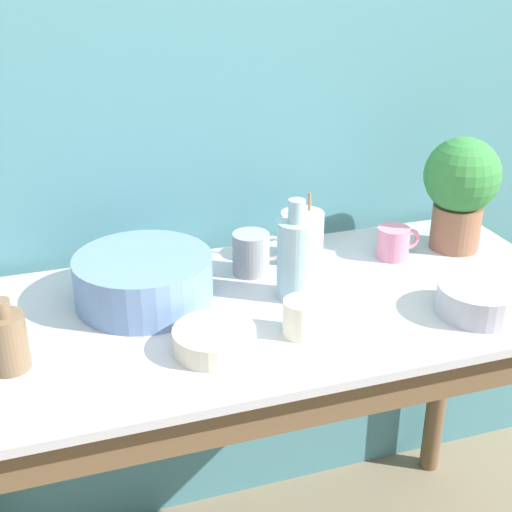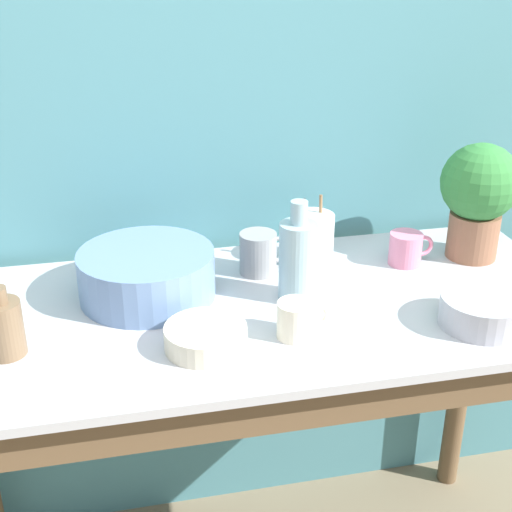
{
  "view_description": "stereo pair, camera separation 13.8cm",
  "coord_description": "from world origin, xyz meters",
  "px_view_note": "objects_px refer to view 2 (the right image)",
  "views": [
    {
      "loc": [
        -0.42,
        -0.97,
        1.61
      ],
      "look_at": [
        0.0,
        0.32,
        0.98
      ],
      "focal_mm": 50.0,
      "sensor_mm": 36.0,
      "label": 1
    },
    {
      "loc": [
        -0.29,
        -1.0,
        1.61
      ],
      "look_at": [
        0.0,
        0.32,
        0.98
      ],
      "focal_mm": 50.0,
      "sensor_mm": 36.0,
      "label": 2
    }
  ],
  "objects_px": {
    "bottle_short": "(3,327)",
    "utensil_cup": "(312,238)",
    "bowl_small_cream": "(206,337)",
    "bottle_tall": "(298,259)",
    "potted_plant": "(479,194)",
    "bowl_wash_large": "(147,274)",
    "mug_grey": "(259,253)",
    "mug_pink": "(406,249)",
    "bowl_small_steel": "(482,311)",
    "mug_cream": "(297,320)"
  },
  "relations": [
    {
      "from": "potted_plant",
      "to": "bowl_small_cream",
      "type": "bearing_deg",
      "value": -158.55
    },
    {
      "from": "utensil_cup",
      "to": "mug_cream",
      "type": "bearing_deg",
      "value": -111.1
    },
    {
      "from": "bottle_short",
      "to": "mug_pink",
      "type": "height_order",
      "value": "bottle_short"
    },
    {
      "from": "mug_pink",
      "to": "utensil_cup",
      "type": "relative_size",
      "value": 0.68
    },
    {
      "from": "bottle_short",
      "to": "bottle_tall",
      "type": "bearing_deg",
      "value": 9.19
    },
    {
      "from": "bowl_small_cream",
      "to": "bowl_small_steel",
      "type": "height_order",
      "value": "bowl_small_steel"
    },
    {
      "from": "bottle_tall",
      "to": "utensil_cup",
      "type": "height_order",
      "value": "bottle_tall"
    },
    {
      "from": "mug_grey",
      "to": "utensil_cup",
      "type": "bearing_deg",
      "value": 14.35
    },
    {
      "from": "bottle_tall",
      "to": "mug_grey",
      "type": "bearing_deg",
      "value": 110.28
    },
    {
      "from": "potted_plant",
      "to": "bottle_tall",
      "type": "bearing_deg",
      "value": -165.95
    },
    {
      "from": "bottle_tall",
      "to": "bowl_small_cream",
      "type": "height_order",
      "value": "bottle_tall"
    },
    {
      "from": "potted_plant",
      "to": "mug_grey",
      "type": "relative_size",
      "value": 2.29
    },
    {
      "from": "bowl_wash_large",
      "to": "mug_grey",
      "type": "distance_m",
      "value": 0.28
    },
    {
      "from": "bottle_tall",
      "to": "bowl_wash_large",
      "type": "bearing_deg",
      "value": 165.91
    },
    {
      "from": "bottle_tall",
      "to": "bowl_small_cream",
      "type": "relative_size",
      "value": 1.41
    },
    {
      "from": "bowl_wash_large",
      "to": "mug_pink",
      "type": "relative_size",
      "value": 2.69
    },
    {
      "from": "bowl_small_cream",
      "to": "utensil_cup",
      "type": "xyz_separation_m",
      "value": [
        0.31,
        0.34,
        0.04
      ]
    },
    {
      "from": "potted_plant",
      "to": "mug_pink",
      "type": "xyz_separation_m",
      "value": [
        -0.18,
        -0.0,
        -0.13
      ]
    },
    {
      "from": "bottle_short",
      "to": "utensil_cup",
      "type": "bearing_deg",
      "value": 21.91
    },
    {
      "from": "bottle_short",
      "to": "mug_grey",
      "type": "bearing_deg",
      "value": 23.71
    },
    {
      "from": "potted_plant",
      "to": "mug_cream",
      "type": "height_order",
      "value": "potted_plant"
    },
    {
      "from": "mug_grey",
      "to": "mug_cream",
      "type": "bearing_deg",
      "value": -87.93
    },
    {
      "from": "bowl_small_cream",
      "to": "utensil_cup",
      "type": "distance_m",
      "value": 0.46
    },
    {
      "from": "mug_cream",
      "to": "mug_grey",
      "type": "xyz_separation_m",
      "value": [
        -0.01,
        0.3,
        0.01
      ]
    },
    {
      "from": "utensil_cup",
      "to": "bowl_wash_large",
      "type": "bearing_deg",
      "value": -166.23
    },
    {
      "from": "bowl_small_steel",
      "to": "utensil_cup",
      "type": "distance_m",
      "value": 0.45
    },
    {
      "from": "utensil_cup",
      "to": "potted_plant",
      "type": "bearing_deg",
      "value": -8.65
    },
    {
      "from": "utensil_cup",
      "to": "bowl_small_cream",
      "type": "bearing_deg",
      "value": -132.86
    },
    {
      "from": "potted_plant",
      "to": "bowl_small_steel",
      "type": "height_order",
      "value": "potted_plant"
    },
    {
      "from": "mug_cream",
      "to": "bowl_small_steel",
      "type": "xyz_separation_m",
      "value": [
        0.38,
        -0.04,
        -0.01
      ]
    },
    {
      "from": "mug_cream",
      "to": "mug_pink",
      "type": "bearing_deg",
      "value": 37.78
    },
    {
      "from": "potted_plant",
      "to": "mug_grey",
      "type": "xyz_separation_m",
      "value": [
        -0.53,
        0.02,
        -0.12
      ]
    },
    {
      "from": "bottle_tall",
      "to": "mug_cream",
      "type": "relative_size",
      "value": 2.13
    },
    {
      "from": "potted_plant",
      "to": "bottle_short",
      "type": "height_order",
      "value": "potted_plant"
    },
    {
      "from": "mug_cream",
      "to": "bottle_tall",
      "type": "bearing_deg",
      "value": 74.56
    },
    {
      "from": "mug_pink",
      "to": "bowl_small_cream",
      "type": "distance_m",
      "value": 0.6
    },
    {
      "from": "potted_plant",
      "to": "bowl_wash_large",
      "type": "distance_m",
      "value": 0.81
    },
    {
      "from": "bottle_short",
      "to": "utensil_cup",
      "type": "height_order",
      "value": "utensil_cup"
    },
    {
      "from": "bowl_small_steel",
      "to": "mug_cream",
      "type": "bearing_deg",
      "value": 174.49
    },
    {
      "from": "mug_grey",
      "to": "mug_pink",
      "type": "height_order",
      "value": "mug_grey"
    },
    {
      "from": "bottle_short",
      "to": "mug_grey",
      "type": "relative_size",
      "value": 1.14
    },
    {
      "from": "mug_cream",
      "to": "bowl_small_cream",
      "type": "distance_m",
      "value": 0.19
    },
    {
      "from": "bowl_wash_large",
      "to": "bowl_small_steel",
      "type": "xyz_separation_m",
      "value": [
        0.66,
        -0.27,
        -0.02
      ]
    },
    {
      "from": "bowl_small_cream",
      "to": "mug_pink",
      "type": "bearing_deg",
      "value": 27.17
    },
    {
      "from": "mug_cream",
      "to": "utensil_cup",
      "type": "xyz_separation_m",
      "value": [
        0.13,
        0.33,
        0.02
      ]
    },
    {
      "from": "bottle_short",
      "to": "utensil_cup",
      "type": "distance_m",
      "value": 0.75
    },
    {
      "from": "potted_plant",
      "to": "bottle_short",
      "type": "distance_m",
      "value": 1.11
    },
    {
      "from": "mug_pink",
      "to": "mug_grey",
      "type": "bearing_deg",
      "value": 175.39
    },
    {
      "from": "bottle_short",
      "to": "bowl_small_steel",
      "type": "relative_size",
      "value": 0.82
    },
    {
      "from": "mug_pink",
      "to": "bowl_small_cream",
      "type": "xyz_separation_m",
      "value": [
        -0.53,
        -0.27,
        -0.02
      ]
    }
  ]
}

